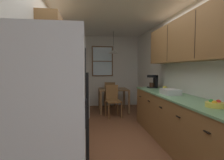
{
  "coord_description": "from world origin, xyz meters",
  "views": [
    {
      "loc": [
        -0.58,
        -2.89,
        1.38
      ],
      "look_at": [
        -0.01,
        1.22,
        1.11
      ],
      "focal_mm": 28.34,
      "sensor_mm": 36.0,
      "label": 1
    }
  ],
  "objects_px": {
    "refrigerator": "(46,128)",
    "dining_chair_far": "(110,93)",
    "stove_range": "(56,138)",
    "fruit_bowl": "(215,104)",
    "coffee_maker": "(154,81)",
    "dish_rack": "(170,92)",
    "trash_bin": "(83,107)",
    "mug_by_coffeemaker": "(165,89)",
    "microwave_over_range": "(45,43)",
    "storage_canister": "(62,92)",
    "dining_table": "(113,92)",
    "dining_chair_near": "(113,99)",
    "table_serving_bowl": "(115,88)"
  },
  "relations": [
    {
      "from": "dining_chair_far",
      "to": "fruit_bowl",
      "type": "distance_m",
      "value": 4.3
    },
    {
      "from": "dining_chair_near",
      "to": "coffee_maker",
      "type": "xyz_separation_m",
      "value": [
        0.92,
        -0.77,
        0.57
      ]
    },
    {
      "from": "dining_table",
      "to": "table_serving_bowl",
      "type": "relative_size",
      "value": 5.11
    },
    {
      "from": "dining_chair_near",
      "to": "dining_chair_far",
      "type": "relative_size",
      "value": 1.0
    },
    {
      "from": "coffee_maker",
      "to": "mug_by_coffeemaker",
      "type": "relative_size",
      "value": 2.8
    },
    {
      "from": "dining_table",
      "to": "mug_by_coffeemaker",
      "type": "distance_m",
      "value": 2.19
    },
    {
      "from": "dining_table",
      "to": "dish_rack",
      "type": "bearing_deg",
      "value": -74.38
    },
    {
      "from": "refrigerator",
      "to": "stove_range",
      "type": "bearing_deg",
      "value": 93.63
    },
    {
      "from": "microwave_over_range",
      "to": "fruit_bowl",
      "type": "distance_m",
      "value": 2.28
    },
    {
      "from": "dining_table",
      "to": "storage_canister",
      "type": "relative_size",
      "value": 4.24
    },
    {
      "from": "refrigerator",
      "to": "dining_chair_far",
      "type": "height_order",
      "value": "refrigerator"
    },
    {
      "from": "refrigerator",
      "to": "storage_canister",
      "type": "distance_m",
      "value": 1.33
    },
    {
      "from": "refrigerator",
      "to": "stove_range",
      "type": "xyz_separation_m",
      "value": [
        -0.05,
        0.73,
        -0.38
      ]
    },
    {
      "from": "coffee_maker",
      "to": "dish_rack",
      "type": "height_order",
      "value": "coffee_maker"
    },
    {
      "from": "trash_bin",
      "to": "dish_rack",
      "type": "distance_m",
      "value": 2.55
    },
    {
      "from": "dining_chair_far",
      "to": "dish_rack",
      "type": "relative_size",
      "value": 2.65
    },
    {
      "from": "microwave_over_range",
      "to": "dining_chair_far",
      "type": "distance_m",
      "value": 4.23
    },
    {
      "from": "dining_chair_far",
      "to": "table_serving_bowl",
      "type": "distance_m",
      "value": 0.76
    },
    {
      "from": "dining_chair_far",
      "to": "mug_by_coffeemaker",
      "type": "distance_m",
      "value": 2.79
    },
    {
      "from": "refrigerator",
      "to": "microwave_over_range",
      "type": "distance_m",
      "value": 1.14
    },
    {
      "from": "dish_rack",
      "to": "dining_table",
      "type": "bearing_deg",
      "value": 105.62
    },
    {
      "from": "dish_rack",
      "to": "trash_bin",
      "type": "bearing_deg",
      "value": 131.55
    },
    {
      "from": "trash_bin",
      "to": "table_serving_bowl",
      "type": "xyz_separation_m",
      "value": [
        0.99,
        0.56,
        0.45
      ]
    },
    {
      "from": "stove_range",
      "to": "mug_by_coffeemaker",
      "type": "height_order",
      "value": "stove_range"
    },
    {
      "from": "refrigerator",
      "to": "coffee_maker",
      "type": "distance_m",
      "value": 3.27
    },
    {
      "from": "storage_canister",
      "to": "mug_by_coffeemaker",
      "type": "height_order",
      "value": "storage_canister"
    },
    {
      "from": "microwave_over_range",
      "to": "storage_canister",
      "type": "height_order",
      "value": "microwave_over_range"
    },
    {
      "from": "dish_rack",
      "to": "refrigerator",
      "type": "bearing_deg",
      "value": -142.48
    },
    {
      "from": "trash_bin",
      "to": "dish_rack",
      "type": "height_order",
      "value": "dish_rack"
    },
    {
      "from": "refrigerator",
      "to": "microwave_over_range",
      "type": "relative_size",
      "value": 2.7
    },
    {
      "from": "refrigerator",
      "to": "fruit_bowl",
      "type": "height_order",
      "value": "refrigerator"
    },
    {
      "from": "stove_range",
      "to": "mug_by_coffeemaker",
      "type": "bearing_deg",
      "value": 30.7
    },
    {
      "from": "dining_chair_near",
      "to": "refrigerator",
      "type": "bearing_deg",
      "value": -107.92
    },
    {
      "from": "stove_range",
      "to": "dining_table",
      "type": "height_order",
      "value": "stove_range"
    },
    {
      "from": "microwave_over_range",
      "to": "table_serving_bowl",
      "type": "distance_m",
      "value": 3.56
    },
    {
      "from": "table_serving_bowl",
      "to": "stove_range",
      "type": "bearing_deg",
      "value": -112.31
    },
    {
      "from": "stove_range",
      "to": "dining_chair_near",
      "type": "bearing_deg",
      "value": 66.65
    },
    {
      "from": "stove_range",
      "to": "fruit_bowl",
      "type": "bearing_deg",
      "value": -10.3
    },
    {
      "from": "stove_range",
      "to": "refrigerator",
      "type": "bearing_deg",
      "value": -86.37
    },
    {
      "from": "trash_bin",
      "to": "mug_by_coffeemaker",
      "type": "bearing_deg",
      "value": -37.41
    },
    {
      "from": "refrigerator",
      "to": "dining_chair_far",
      "type": "bearing_deg",
      "value": 75.88
    },
    {
      "from": "storage_canister",
      "to": "coffee_maker",
      "type": "bearing_deg",
      "value": 31.51
    },
    {
      "from": "coffee_maker",
      "to": "mug_by_coffeemaker",
      "type": "xyz_separation_m",
      "value": [
        0.01,
        -0.63,
        -0.11
      ]
    },
    {
      "from": "refrigerator",
      "to": "dining_table",
      "type": "relative_size",
      "value": 1.87
    },
    {
      "from": "refrigerator",
      "to": "storage_canister",
      "type": "height_order",
      "value": "refrigerator"
    },
    {
      "from": "trash_bin",
      "to": "fruit_bowl",
      "type": "distance_m",
      "value": 3.45
    },
    {
      "from": "stove_range",
      "to": "dining_chair_near",
      "type": "xyz_separation_m",
      "value": [
        1.13,
        2.62,
        0.03
      ]
    },
    {
      "from": "refrigerator",
      "to": "stove_range",
      "type": "distance_m",
      "value": 0.83
    },
    {
      "from": "dining_table",
      "to": "table_serving_bowl",
      "type": "distance_m",
      "value": 0.18
    },
    {
      "from": "stove_range",
      "to": "coffee_maker",
      "type": "height_order",
      "value": "coffee_maker"
    }
  ]
}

